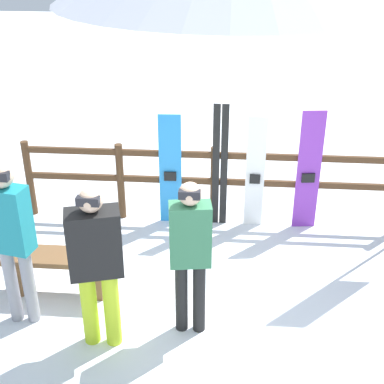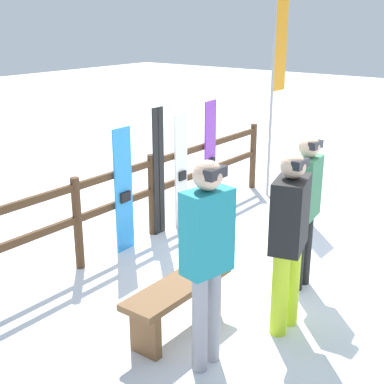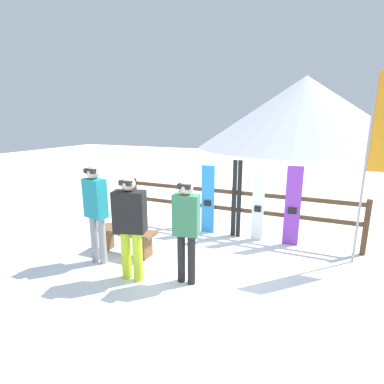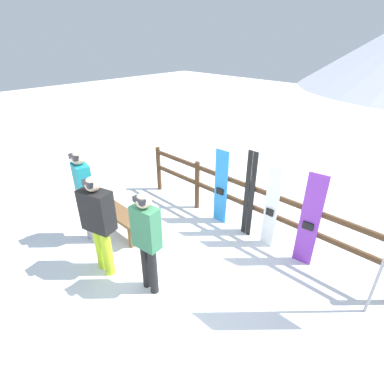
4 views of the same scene
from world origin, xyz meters
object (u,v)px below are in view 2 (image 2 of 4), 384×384
object	(u,v)px
bench	(178,297)
person_plaid_green	(306,201)
rental_flag	(277,62)
snowboard_white	(181,170)
snowboard_purple	(210,157)
snowboard_blue	(124,191)
person_black	(289,232)
ski_pair_black	(159,172)
person_teal	(207,250)

from	to	relation	value
bench	person_plaid_green	size ratio (longest dim) A/B	0.72
rental_flag	snowboard_white	bearing A→B (deg)	169.71
bench	person_plaid_green	xyz separation A→B (m)	(1.44, -0.49, 0.61)
snowboard_purple	snowboard_blue	bearing A→B (deg)	-180.00
person_black	snowboard_white	xyz separation A→B (m)	(1.48, 2.36, -0.19)
ski_pair_black	snowboard_purple	xyz separation A→B (m)	(1.12, -0.00, -0.03)
person_black	ski_pair_black	world-z (taller)	ski_pair_black
snowboard_blue	ski_pair_black	world-z (taller)	ski_pair_black
person_plaid_green	rental_flag	distance (m)	3.29
snowboard_purple	rental_flag	bearing A→B (deg)	-15.73
person_teal	snowboard_purple	size ratio (longest dim) A/B	1.08
person_black	person_teal	size ratio (longest dim) A/B	0.95
snowboard_blue	snowboard_purple	world-z (taller)	snowboard_purple
person_teal	snowboard_blue	bearing A→B (deg)	59.39
ski_pair_black	rental_flag	xyz separation A→B (m)	(2.33, -0.35, 1.23)
snowboard_purple	rental_flag	world-z (taller)	rental_flag
snowboard_blue	ski_pair_black	xyz separation A→B (m)	(0.64, 0.00, 0.08)
snowboard_purple	ski_pair_black	bearing A→B (deg)	179.83
ski_pair_black	rental_flag	world-z (taller)	rental_flag
person_black	snowboard_white	world-z (taller)	person_black
snowboard_white	rental_flag	world-z (taller)	rental_flag
person_black	person_teal	bearing A→B (deg)	163.74
person_plaid_green	snowboard_white	bearing A→B (deg)	72.79
snowboard_blue	snowboard_white	world-z (taller)	snowboard_white
person_plaid_green	snowboard_blue	bearing A→B (deg)	101.64
person_black	rental_flag	distance (m)	4.07
snowboard_blue	snowboard_white	xyz separation A→B (m)	(1.09, 0.00, 0.00)
snowboard_blue	snowboard_purple	bearing A→B (deg)	0.00
person_teal	snowboard_blue	distance (m)	2.46
snowboard_blue	person_black	bearing A→B (deg)	-99.27
person_black	person_teal	distance (m)	0.90
person_black	ski_pair_black	bearing A→B (deg)	66.53
person_plaid_green	snowboard_purple	xyz separation A→B (m)	(1.32, 2.11, -0.15)
person_teal	snowboard_white	xyz separation A→B (m)	(2.34, 2.11, -0.27)
bench	rental_flag	world-z (taller)	rental_flag
snowboard_blue	ski_pair_black	size ratio (longest dim) A/B	0.91
person_teal	ski_pair_black	world-z (taller)	person_teal
person_teal	rental_flag	xyz separation A→B (m)	(4.22, 1.76, 1.03)
snowboard_blue	rental_flag	world-z (taller)	rental_flag
person_teal	ski_pair_black	size ratio (longest dim) A/B	1.04
snowboard_purple	rental_flag	distance (m)	1.78
person_plaid_green	snowboard_purple	distance (m)	2.50
ski_pair_black	person_plaid_green	bearing A→B (deg)	-95.51
bench	person_plaid_green	bearing A→B (deg)	-18.77
snowboard_white	snowboard_purple	world-z (taller)	snowboard_purple
snowboard_purple	rental_flag	xyz separation A→B (m)	(1.21, -0.34, 1.26)
person_plaid_green	snowboard_white	world-z (taller)	person_plaid_green
bench	person_black	bearing A→B (deg)	-49.59
person_plaid_green	rental_flag	world-z (taller)	rental_flag
snowboard_white	person_plaid_green	bearing A→B (deg)	-107.21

